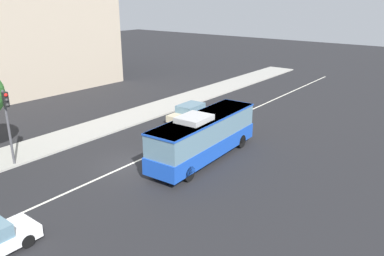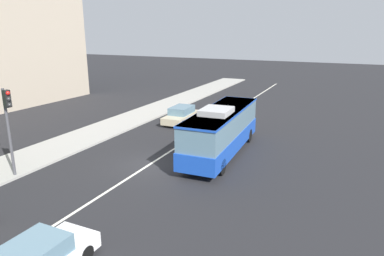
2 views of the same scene
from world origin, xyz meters
name	(u,v)px [view 1 (image 1 of 2)]	position (x,y,z in m)	size (l,w,h in m)	color
ground_plane	(130,164)	(0.00, 0.00, 0.00)	(160.00, 160.00, 0.00)	black
sidewalk_kerb	(63,139)	(0.00, 7.65, 0.07)	(80.00, 3.90, 0.14)	#9E9B93
lane_centre_line	(130,164)	(0.00, 0.00, 0.01)	(76.00, 0.16, 0.01)	silver
transit_bus	(204,135)	(3.84, -3.42, 1.81)	(10.10, 2.95, 3.46)	#1947B7
sedan_beige	(189,112)	(10.31, 2.92, 0.72)	(4.56, 1.96, 1.46)	#C6B793
traffic_light_near_corner	(7,116)	(-4.89, 5.93, 3.56)	(0.34, 0.62, 5.20)	#47474C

